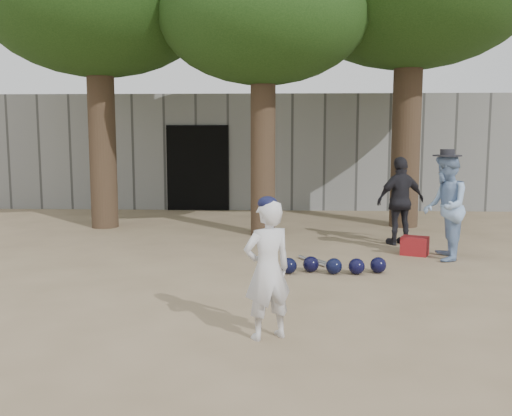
{
  "coord_description": "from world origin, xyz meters",
  "views": [
    {
      "loc": [
        0.93,
        -6.89,
        1.98
      ],
      "look_at": [
        0.6,
        1.0,
        0.95
      ],
      "focal_mm": 40.0,
      "sensor_mm": 36.0,
      "label": 1
    }
  ],
  "objects_px": {
    "spectator_blue": "(445,207)",
    "red_bag": "(415,246)",
    "boy_player": "(267,270)",
    "spectator_dark": "(401,201)"
  },
  "relations": [
    {
      "from": "boy_player",
      "to": "red_bag",
      "type": "distance_m",
      "value": 4.63
    },
    {
      "from": "boy_player",
      "to": "spectator_blue",
      "type": "xyz_separation_m",
      "value": [
        2.7,
        3.61,
        0.16
      ]
    },
    {
      "from": "boy_player",
      "to": "spectator_blue",
      "type": "distance_m",
      "value": 4.51
    },
    {
      "from": "boy_player",
      "to": "red_bag",
      "type": "height_order",
      "value": "boy_player"
    },
    {
      "from": "spectator_blue",
      "to": "red_bag",
      "type": "relative_size",
      "value": 3.99
    },
    {
      "from": "spectator_blue",
      "to": "red_bag",
      "type": "height_order",
      "value": "spectator_blue"
    },
    {
      "from": "boy_player",
      "to": "spectator_dark",
      "type": "relative_size",
      "value": 0.86
    },
    {
      "from": "spectator_blue",
      "to": "spectator_dark",
      "type": "height_order",
      "value": "spectator_blue"
    },
    {
      "from": "spectator_blue",
      "to": "red_bag",
      "type": "bearing_deg",
      "value": -123.5
    },
    {
      "from": "boy_player",
      "to": "spectator_blue",
      "type": "relative_size",
      "value": 0.81
    }
  ]
}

